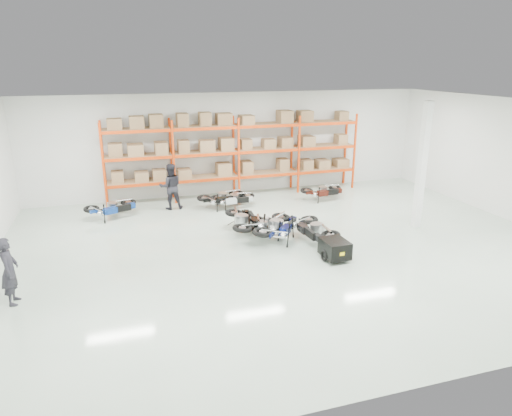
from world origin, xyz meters
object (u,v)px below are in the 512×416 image
object	(u,v)px
moto_back_b	(234,196)
moto_back_c	(223,195)
moto_touring_right	(313,225)
person_left	(9,271)
moto_black_far_left	(245,217)
trailer	(335,249)
moto_blue_centre	(279,223)
moto_back_a	(112,205)
moto_back_d	(323,188)
moto_silver_left	(264,223)
person_back	(171,187)

from	to	relation	value
moto_back_b	moto_back_c	bearing A→B (deg)	69.98
moto_touring_right	person_left	world-z (taller)	person_left
moto_black_far_left	trailer	distance (m)	3.59
moto_blue_centre	person_left	xyz separation A→B (m)	(-7.77, -2.09, 0.27)
moto_back_a	moto_back_d	size ratio (longest dim) A/B	1.05
moto_black_far_left	moto_back_c	bearing A→B (deg)	-84.08
moto_back_a	moto_back_c	distance (m)	4.37
moto_silver_left	trailer	size ratio (longest dim) A/B	1.09
moto_silver_left	person_back	xyz separation A→B (m)	(-2.65, 4.12, 0.44)
moto_black_far_left	person_back	bearing A→B (deg)	-54.72
moto_back_c	moto_back_b	bearing A→B (deg)	-124.93
moto_touring_right	person_back	bearing A→B (deg)	126.72
moto_touring_right	moto_back_a	bearing A→B (deg)	142.31
moto_back_c	person_back	distance (m)	2.13
moto_back_a	moto_back_c	xyz separation A→B (m)	(4.37, 0.07, 0.01)
moto_black_far_left	moto_back_d	world-z (taller)	moto_black_far_left
moto_back_b	moto_back_d	world-z (taller)	moto_back_d
moto_touring_right	moto_back_b	distance (m)	4.69
moto_back_b	person_back	size ratio (longest dim) A/B	0.85
moto_silver_left	person_left	distance (m)	7.78
moto_black_far_left	moto_back_c	xyz separation A→B (m)	(-0.05, 3.19, -0.07)
moto_black_far_left	moto_back_d	distance (m)	5.29
moto_blue_centre	moto_black_far_left	xyz separation A→B (m)	(-0.94, 0.90, 0.00)
moto_touring_right	trailer	xyz separation A→B (m)	(0.00, -1.60, -0.20)
moto_back_b	trailer	bearing A→B (deg)	-163.82
moto_black_far_left	moto_back_b	xyz separation A→B (m)	(0.37, 3.02, -0.12)
moto_back_a	moto_silver_left	bearing A→B (deg)	-145.96
moto_touring_right	moto_back_b	size ratio (longest dim) A/B	1.17
moto_blue_centre	moto_back_c	size ratio (longest dim) A/B	1.11
moto_silver_left	moto_back_a	size ratio (longest dim) A/B	0.94
moto_back_d	moto_back_a	bearing A→B (deg)	85.29
moto_blue_centre	moto_black_far_left	distance (m)	1.30
moto_back_c	person_back	size ratio (longest dim) A/B	0.94
moto_blue_centre	moto_back_c	xyz separation A→B (m)	(-0.99, 4.08, -0.06)
moto_back_a	moto_back_b	size ratio (longest dim) A/B	1.10
moto_blue_centre	person_back	bearing A→B (deg)	-14.86
moto_blue_centre	moto_back_d	bearing A→B (deg)	-90.61
moto_silver_left	moto_back_d	size ratio (longest dim) A/B	0.98
moto_touring_right	person_left	distance (m)	8.96
moto_back_c	moto_touring_right	bearing A→B (deg)	-169.74
moto_silver_left	person_back	world-z (taller)	person_back
trailer	moto_blue_centre	bearing A→B (deg)	114.47
moto_blue_centre	moto_back_d	xyz separation A→B (m)	(3.44, 3.86, -0.09)
moto_blue_centre	person_back	world-z (taller)	person_back
moto_back_d	person_back	size ratio (longest dim) A/B	0.89
moto_back_a	moto_back_b	xyz separation A→B (m)	(4.79, -0.09, -0.05)
moto_back_b	person_left	distance (m)	9.39
moto_back_a	moto_back_b	bearing A→B (deg)	-110.84
moto_touring_right	moto_back_c	bearing A→B (deg)	111.36
moto_back_a	person_back	distance (m)	2.40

